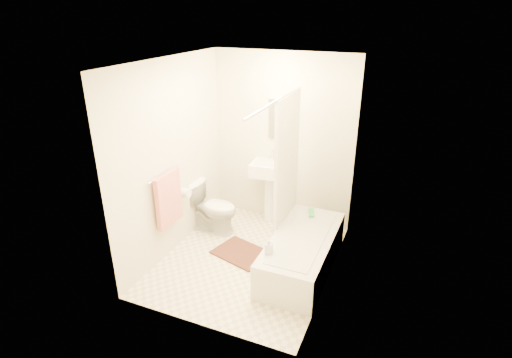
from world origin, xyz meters
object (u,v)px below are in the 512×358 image
at_px(toilet, 213,208).
at_px(soap_bottle, 269,246).
at_px(sink, 270,189).
at_px(bath_mat, 241,253).
at_px(bathtub, 302,253).

bearing_deg(toilet, soap_bottle, -124.72).
bearing_deg(sink, toilet, -141.85).
distance_m(bath_mat, soap_bottle, 0.88).
distance_m(toilet, bathtub, 1.47).
bearing_deg(sink, bathtub, -55.31).
bearing_deg(sink, bath_mat, -95.27).
height_order(bathtub, soap_bottle, soap_bottle).
relative_size(toilet, bath_mat, 1.07).
distance_m(sink, bath_mat, 1.08).
relative_size(bath_mat, soap_bottle, 3.69).
bearing_deg(soap_bottle, bath_mat, 140.02).
bearing_deg(bath_mat, toilet, 147.30).
height_order(toilet, bath_mat, toilet).
bearing_deg(toilet, sink, -45.72).
height_order(bath_mat, soap_bottle, soap_bottle).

